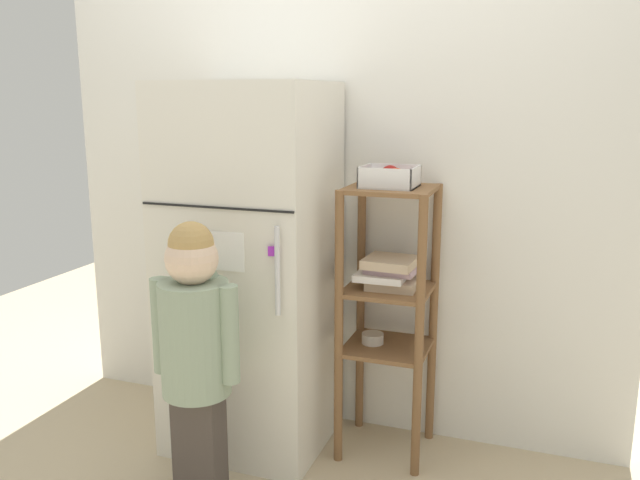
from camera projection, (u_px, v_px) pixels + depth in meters
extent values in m
plane|color=tan|center=(307.00, 449.00, 2.84)|extent=(6.00, 6.00, 0.00)
cube|color=silver|center=(332.00, 204.00, 2.92)|extent=(2.61, 0.03, 2.06)
cube|color=silver|center=(250.00, 270.00, 2.78)|extent=(0.65, 0.56, 1.56)
cube|color=black|center=(215.00, 208.00, 2.45)|extent=(0.63, 0.01, 0.01)
cylinder|color=silver|center=(277.00, 271.00, 2.39)|extent=(0.02, 0.02, 0.33)
cube|color=white|center=(223.00, 251.00, 2.47)|extent=(0.17, 0.01, 0.15)
cube|color=purple|center=(273.00, 251.00, 2.40)|extent=(0.04, 0.02, 0.04)
cube|color=blue|center=(217.00, 376.00, 2.60)|extent=(0.04, 0.02, 0.04)
cube|color=#BA32DB|center=(194.00, 346.00, 2.60)|extent=(0.03, 0.02, 0.03)
cube|color=#C01969|center=(218.00, 358.00, 2.58)|extent=(0.04, 0.02, 0.04)
cube|color=#453C36|center=(200.00, 447.00, 2.44)|extent=(0.18, 0.11, 0.44)
cylinder|color=gray|center=(195.00, 338.00, 2.35)|extent=(0.25, 0.25, 0.42)
sphere|color=gray|center=(203.00, 279.00, 2.38)|extent=(0.11, 0.11, 0.11)
sphere|color=beige|center=(192.00, 259.00, 2.29)|extent=(0.19, 0.19, 0.19)
sphere|color=tan|center=(191.00, 244.00, 2.28)|extent=(0.16, 0.16, 0.16)
cylinder|color=gray|center=(161.00, 325.00, 2.39)|extent=(0.07, 0.07, 0.36)
cylinder|color=gray|center=(229.00, 334.00, 2.30)|extent=(0.07, 0.07, 0.36)
cylinder|color=brown|center=(339.00, 331.00, 2.64)|extent=(0.04, 0.04, 1.14)
cylinder|color=brown|center=(419.00, 341.00, 2.53)|extent=(0.04, 0.04, 1.14)
cylinder|color=brown|center=(361.00, 308.00, 2.93)|extent=(0.04, 0.04, 1.14)
cylinder|color=brown|center=(433.00, 316.00, 2.82)|extent=(0.04, 0.04, 1.14)
cube|color=brown|center=(391.00, 189.00, 2.61)|extent=(0.34, 0.33, 0.02)
cube|color=brown|center=(388.00, 289.00, 2.70)|extent=(0.34, 0.33, 0.02)
cube|color=brown|center=(387.00, 347.00, 2.75)|extent=(0.34, 0.33, 0.02)
cube|color=#C6AD8E|center=(393.00, 283.00, 2.69)|extent=(0.21, 0.20, 0.04)
cube|color=white|center=(382.00, 275.00, 2.68)|extent=(0.20, 0.20, 0.03)
cube|color=#B293A3|center=(393.00, 268.00, 2.69)|extent=(0.21, 0.21, 0.03)
cube|color=#C6AD8E|center=(390.00, 262.00, 2.65)|extent=(0.21, 0.20, 0.04)
cylinder|color=beige|center=(373.00, 338.00, 2.77)|extent=(0.09, 0.09, 0.04)
cube|color=white|center=(389.00, 186.00, 2.60)|extent=(0.21, 0.19, 0.01)
cube|color=white|center=(384.00, 179.00, 2.51)|extent=(0.21, 0.01, 0.08)
cube|color=white|center=(395.00, 174.00, 2.68)|extent=(0.21, 0.01, 0.08)
cube|color=white|center=(364.00, 175.00, 2.63)|extent=(0.01, 0.19, 0.08)
cube|color=white|center=(416.00, 178.00, 2.56)|extent=(0.01, 0.19, 0.08)
sphere|color=#C94321|center=(396.00, 177.00, 2.56)|extent=(0.07, 0.07, 0.07)
sphere|color=maroon|center=(390.00, 175.00, 2.62)|extent=(0.08, 0.08, 0.08)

